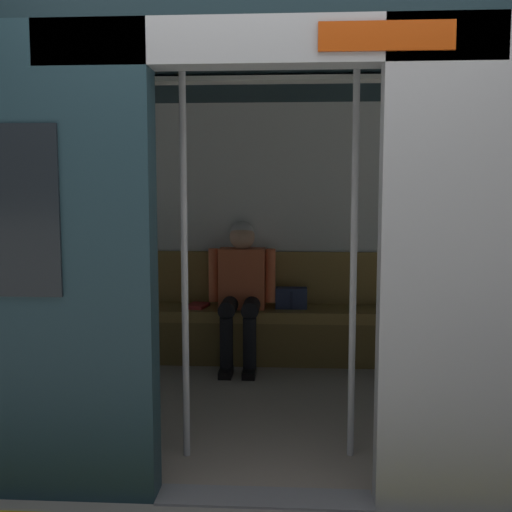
% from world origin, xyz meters
% --- Properties ---
extents(ground_plane, '(60.00, 60.00, 0.00)m').
position_xyz_m(ground_plane, '(0.00, 0.00, 0.00)').
color(ground_plane, gray).
extents(train_car, '(6.40, 2.78, 2.29)m').
position_xyz_m(train_car, '(0.07, -1.22, 1.52)').
color(train_car, '#ADAFB5').
rests_on(train_car, ground_plane).
extents(bench_seat, '(2.60, 0.44, 0.45)m').
position_xyz_m(bench_seat, '(0.00, -2.27, 0.35)').
color(bench_seat, olive).
rests_on(bench_seat, ground_plane).
extents(person_seated, '(0.55, 0.67, 1.18)m').
position_xyz_m(person_seated, '(0.30, -2.22, 0.67)').
color(person_seated, '#CC5933').
rests_on(person_seated, ground_plane).
extents(handbag, '(0.26, 0.15, 0.17)m').
position_xyz_m(handbag, '(-0.11, -2.32, 0.54)').
color(handbag, '#262D4C').
rests_on(handbag, bench_seat).
extents(book, '(0.19, 0.25, 0.03)m').
position_xyz_m(book, '(0.67, -2.30, 0.47)').
color(book, '#B22D2D').
rests_on(book, bench_seat).
extents(grab_pole_door, '(0.04, 0.04, 2.15)m').
position_xyz_m(grab_pole_door, '(0.44, -0.44, 1.07)').
color(grab_pole_door, silver).
rests_on(grab_pole_door, ground_plane).
extents(grab_pole_far, '(0.04, 0.04, 2.15)m').
position_xyz_m(grab_pole_far, '(-0.44, -0.50, 1.07)').
color(grab_pole_far, silver).
rests_on(grab_pole_far, ground_plane).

